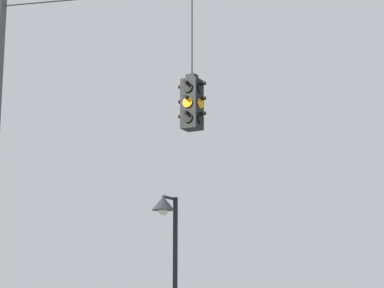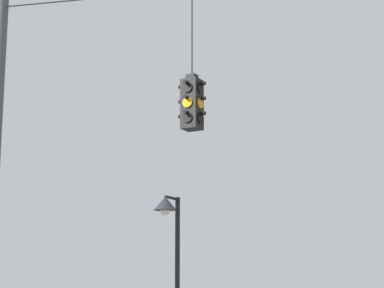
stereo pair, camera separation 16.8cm
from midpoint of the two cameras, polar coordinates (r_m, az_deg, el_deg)
The scene contains 2 objects.
traffic_light_over_intersection at distance 14.43m, azimuth -0.33°, elevation 3.14°, with size 0.58×0.58×2.99m.
street_lamp at distance 18.22m, azimuth -2.17°, elevation -6.62°, with size 0.55×0.95×4.23m.
Camera 1 is at (3.38, -11.92, 1.70)m, focal length 70.00 mm.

